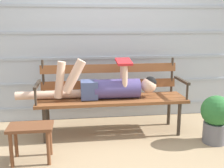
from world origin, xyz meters
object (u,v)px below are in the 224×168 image
Objects in this scene: reclining_person at (105,87)px; footstool at (31,133)px; potted_plant at (216,117)px; park_bench at (111,93)px.

footstool is (-0.81, -0.60, -0.31)m from reclining_person.
potted_plant is (2.03, 0.16, 0.01)m from footstool.
park_bench is 1.13m from footstool.
reclining_person reaches higher than footstool.
potted_plant is (1.14, -0.51, -0.19)m from park_bench.
reclining_person is 3.96× the size of footstool.
footstool is (-0.89, -0.67, -0.20)m from park_bench.
park_bench is 1.07× the size of reclining_person.
footstool is 2.04m from potted_plant.
park_bench is 0.15m from reclining_person.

